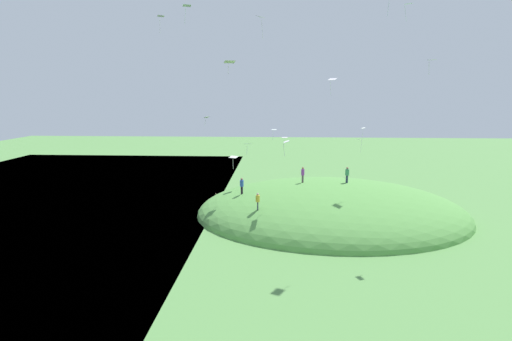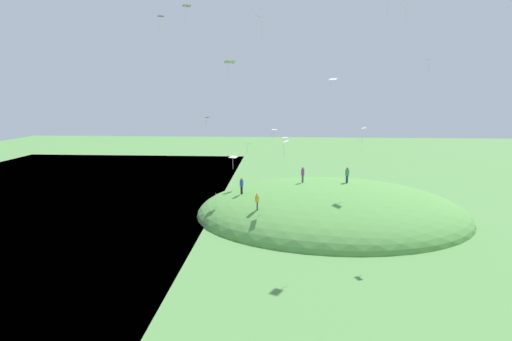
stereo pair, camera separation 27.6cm
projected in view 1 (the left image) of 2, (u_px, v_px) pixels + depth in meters
ground_plane at (251, 211)px, 44.16m from camera, size 160.00×160.00×0.00m
lake_water at (14, 208)px, 45.68m from camera, size 49.41×80.00×0.40m
grass_hill at (330, 214)px, 42.87m from camera, size 30.54×23.21×7.17m
person_near_shore at (347, 173)px, 42.56m from camera, size 0.60×0.60×1.84m
person_watching_kites at (303, 173)px, 42.86m from camera, size 0.53×0.53×1.84m
person_on_hilltop at (258, 199)px, 36.45m from camera, size 0.40×0.40×1.71m
person_with_child at (242, 184)px, 41.07m from camera, size 0.58×0.58×1.84m
kite_0 at (332, 80)px, 51.39m from camera, size 1.32×1.23×2.39m
kite_1 at (207, 118)px, 57.25m from camera, size 0.96×1.02×1.44m
kite_2 at (360, 141)px, 53.33m from camera, size 0.84×0.82×2.04m
kite_3 at (248, 144)px, 44.50m from camera, size 0.91×0.65×1.34m
kite_4 at (274, 130)px, 50.86m from camera, size 0.79×0.63×1.49m
kite_5 at (187, 7)px, 35.83m from camera, size 0.91×0.77×1.75m
kite_6 at (431, 61)px, 31.20m from camera, size 0.64×0.73×1.26m
kite_7 at (286, 142)px, 36.40m from camera, size 0.63×0.86×1.60m
kite_8 at (161, 18)px, 38.19m from camera, size 0.84×0.78×1.66m
kite_9 at (234, 158)px, 40.27m from camera, size 1.11×1.00×1.44m
kite_10 at (363, 130)px, 48.28m from camera, size 0.54×0.72×2.02m
kite_11 at (408, 5)px, 40.05m from camera, size 1.05×1.01×1.87m
kite_12 at (285, 138)px, 57.65m from camera, size 0.97×0.77×1.16m
kite_13 at (229, 62)px, 40.38m from camera, size 1.38×1.15×1.49m
kite_15 at (260, 18)px, 33.67m from camera, size 0.94×1.01×1.92m
mooring_post at (216, 197)px, 48.03m from camera, size 0.14×0.14×1.03m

